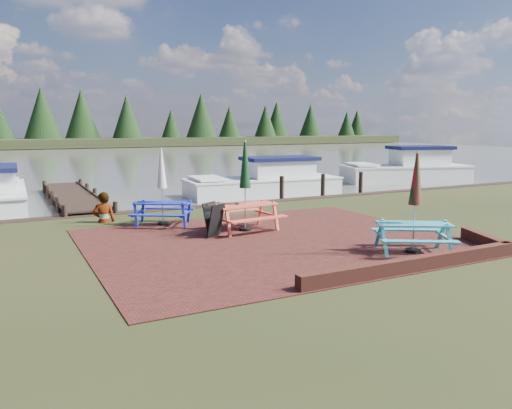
{
  "coord_description": "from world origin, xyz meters",
  "views": [
    {
      "loc": [
        -6.0,
        -9.77,
        2.9
      ],
      "look_at": [
        -0.53,
        0.92,
        1.0
      ],
      "focal_mm": 35.0,
      "sensor_mm": 36.0,
      "label": 1
    }
  ],
  "objects": [
    {
      "name": "ground",
      "position": [
        0.0,
        0.0,
        0.0
      ],
      "size": [
        120.0,
        120.0,
        0.0
      ],
      "primitive_type": "plane",
      "color": "black",
      "rests_on": "ground"
    },
    {
      "name": "paving",
      "position": [
        0.0,
        1.0,
        0.01
      ],
      "size": [
        9.0,
        7.5,
        0.02
      ],
      "primitive_type": "cube",
      "color": "#391712",
      "rests_on": "ground"
    },
    {
      "name": "brick_wall",
      "position": [
        2.15,
        -2.42,
        0.15
      ],
      "size": [
        6.21,
        1.79,
        0.3
      ],
      "color": "#4C1E16",
      "rests_on": "ground"
    },
    {
      "name": "water",
      "position": [
        0.0,
        37.0,
        0.0
      ],
      "size": [
        120.0,
        60.0,
        0.02
      ],
      "primitive_type": "cube",
      "color": "#4C4841",
      "rests_on": "ground"
    },
    {
      "name": "far_treeline",
      "position": [
        0.0,
        66.0,
        3.28
      ],
      "size": [
        120.0,
        10.0,
        8.1
      ],
      "color": "black",
      "rests_on": "ground"
    },
    {
      "name": "picnic_table_teal",
      "position": [
        2.3,
        -1.47,
        0.81
      ],
      "size": [
        2.18,
        2.11,
        2.31
      ],
      "rotation": [
        0.0,
        0.0,
        -0.53
      ],
      "color": "teal",
      "rests_on": "ground"
    },
    {
      "name": "picnic_table_red",
      "position": [
        -0.07,
        2.48,
        0.87
      ],
      "size": [
        1.96,
        1.79,
        2.48
      ],
      "rotation": [
        0.0,
        0.0,
        0.12
      ],
      "color": "#D75037",
      "rests_on": "ground"
    },
    {
      "name": "picnic_table_blue",
      "position": [
        -1.88,
        4.3,
        0.79
      ],
      "size": [
        2.13,
        2.07,
        2.25
      ],
      "rotation": [
        0.0,
        0.0,
        -0.55
      ],
      "color": "#1625A8",
      "rests_on": "ground"
    },
    {
      "name": "chalkboard",
      "position": [
        -1.11,
        2.22,
        0.46
      ],
      "size": [
        0.58,
        0.77,
        0.89
      ],
      "rotation": [
        0.0,
        0.0,
        0.55
      ],
      "color": "black",
      "rests_on": "ground"
    },
    {
      "name": "jetty",
      "position": [
        -3.5,
        11.28,
        0.11
      ],
      "size": [
        1.76,
        9.08,
        1.0
      ],
      "color": "black",
      "rests_on": "ground"
    },
    {
      "name": "boat_near",
      "position": [
        4.51,
        9.77,
        0.36
      ],
      "size": [
        7.07,
        2.85,
        1.88
      ],
      "rotation": [
        0.0,
        0.0,
        1.51
      ],
      "color": "silver",
      "rests_on": "ground"
    },
    {
      "name": "boat_far",
      "position": [
        14.09,
        10.95,
        0.45
      ],
      "size": [
        7.39,
        4.26,
        2.18
      ],
      "rotation": [
        0.0,
        0.0,
        1.3
      ],
      "color": "silver",
      "rests_on": "ground"
    },
    {
      "name": "person",
      "position": [
        -3.34,
        5.58,
        0.92
      ],
      "size": [
        0.72,
        0.53,
        1.83
      ],
      "primitive_type": "imported",
      "rotation": [
        0.0,
        0.0,
        3.0
      ],
      "color": "gray",
      "rests_on": "ground"
    }
  ]
}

